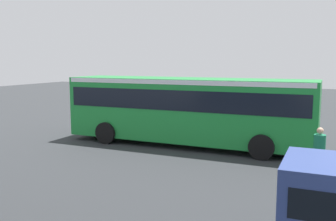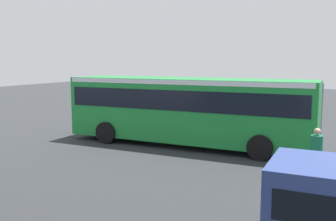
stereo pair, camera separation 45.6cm
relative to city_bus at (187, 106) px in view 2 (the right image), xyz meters
The scene contains 7 objects.
ground 2.48m from the city_bus, 36.91° to the right, with size 80.00×80.00×0.00m, color #2D3033.
city_bus is the anchor object (origin of this frame).
pedestrian 6.73m from the city_bus, 151.76° to the left, with size 0.38×0.38×1.79m.
traffic_sign 7.55m from the city_bus, 137.86° to the right, with size 0.08×0.60×2.80m.
lane_dash_leftmost 4.80m from the city_bus, 127.84° to the right, with size 2.00×0.20×0.01m, color silver.
lane_dash_left 4.17m from the city_bus, 69.70° to the right, with size 2.00×0.20×0.01m, color silver.
lane_dash_centre 6.61m from the city_bus, 33.40° to the right, with size 2.00×0.20×0.01m, color silver.
Camera 2 is at (-7.82, 16.86, 3.95)m, focal length 39.63 mm.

